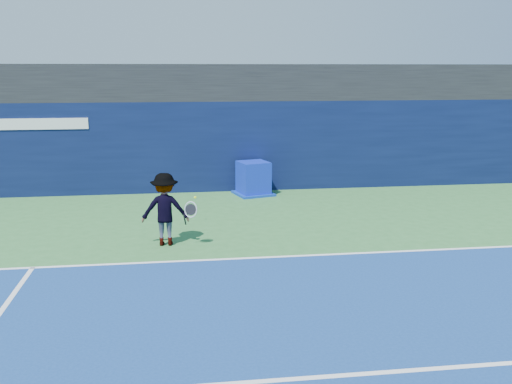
# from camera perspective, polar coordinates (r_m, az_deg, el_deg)

# --- Properties ---
(ground) EXTENTS (80.00, 80.00, 0.00)m
(ground) POSITION_cam_1_polar(r_m,az_deg,el_deg) (9.83, 4.28, -12.14)
(ground) COLOR #337236
(ground) RESTS_ON ground
(baseline) EXTENTS (24.00, 0.10, 0.01)m
(baseline) POSITION_cam_1_polar(r_m,az_deg,el_deg) (12.57, 1.42, -6.53)
(baseline) COLOR white
(baseline) RESTS_ON ground
(service_line) EXTENTS (24.00, 0.10, 0.01)m
(service_line) POSITION_cam_1_polar(r_m,az_deg,el_deg) (8.10, 7.38, -17.83)
(service_line) COLOR white
(service_line) RESTS_ON ground
(stadium_band) EXTENTS (36.00, 3.00, 1.20)m
(stadium_band) POSITION_cam_1_polar(r_m,az_deg,el_deg) (20.34, -2.42, 10.95)
(stadium_band) COLOR black
(stadium_band) RESTS_ON back_wall_assembly
(back_wall_assembly) EXTENTS (36.00, 1.03, 3.00)m
(back_wall_assembly) POSITION_cam_1_polar(r_m,az_deg,el_deg) (19.51, -2.10, 4.71)
(back_wall_assembly) COLOR #0A1337
(back_wall_assembly) RESTS_ON ground
(equipment_cart) EXTENTS (1.40, 1.40, 1.09)m
(equipment_cart) POSITION_cam_1_polar(r_m,az_deg,el_deg) (18.65, -0.26, 1.24)
(equipment_cart) COLOR #0C21AF
(equipment_cart) RESTS_ON ground
(tennis_player) EXTENTS (1.31, 0.73, 1.71)m
(tennis_player) POSITION_cam_1_polar(r_m,az_deg,el_deg) (13.42, -9.08, -1.71)
(tennis_player) COLOR silver
(tennis_player) RESTS_ON ground
(tennis_ball) EXTENTS (0.07, 0.07, 0.07)m
(tennis_ball) POSITION_cam_1_polar(r_m,az_deg,el_deg) (15.23, -6.10, -0.54)
(tennis_ball) COLOR #E4F11A
(tennis_ball) RESTS_ON ground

